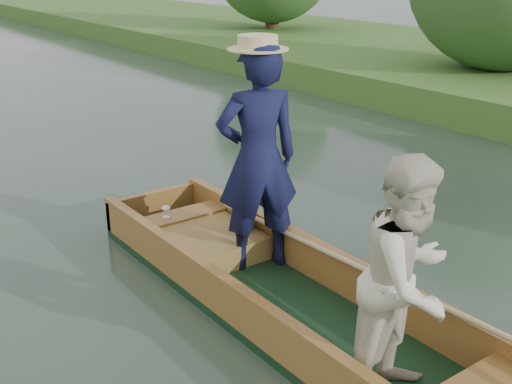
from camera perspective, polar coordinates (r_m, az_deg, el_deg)
ground at (r=5.32m, az=3.90°, el=-11.47°), size 120.00×120.00×0.00m
punt at (r=5.04m, az=4.33°, el=-4.49°), size 1.25×5.00×2.16m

